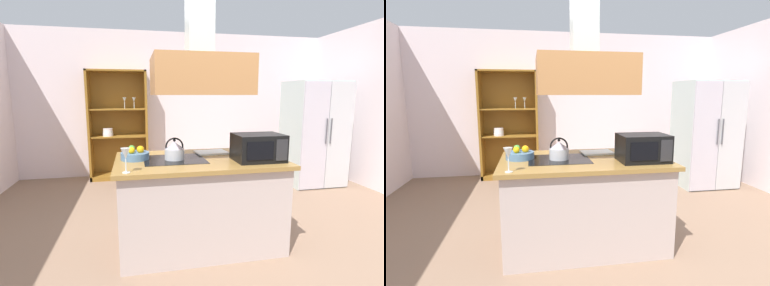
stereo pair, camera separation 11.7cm
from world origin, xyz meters
TOP-DOWN VIEW (x-y plane):
  - ground_plane at (0.00, 0.00)m, footprint 7.80×7.80m
  - wall_back at (0.00, 3.00)m, footprint 6.00×0.12m
  - kitchen_island at (-0.23, 0.12)m, footprint 1.65×0.99m
  - range_hood at (-0.23, 0.12)m, footprint 0.90×0.70m
  - refrigerator at (2.17, 1.74)m, footprint 0.90×0.77m
  - dish_cabinet at (-1.14, 2.78)m, footprint 1.04×0.40m
  - kettle at (-0.47, 0.12)m, footprint 0.19×0.19m
  - cutting_board at (-0.03, 0.35)m, footprint 0.36×0.27m
  - microwave at (0.31, -0.09)m, footprint 0.46×0.35m
  - wine_glass_on_counter at (-0.93, -0.29)m, footprint 0.08×0.08m
  - fruit_bowl at (-0.86, 0.21)m, footprint 0.28×0.28m

SIDE VIEW (x-z plane):
  - ground_plane at x=0.00m, z-range 0.00..0.00m
  - kitchen_island at x=-0.23m, z-range 0.00..0.90m
  - dish_cabinet at x=-1.14m, z-range -0.11..1.86m
  - refrigerator at x=2.17m, z-range 0.00..1.76m
  - cutting_board at x=-0.03m, z-range 0.90..0.92m
  - fruit_bowl at x=-0.86m, z-range 0.88..1.01m
  - kettle at x=-0.47m, z-range 0.88..1.10m
  - microwave at x=0.31m, z-range 0.90..1.16m
  - wine_glass_on_counter at x=-0.93m, z-range 0.95..1.16m
  - wall_back at x=0.00m, z-range 0.00..2.70m
  - range_hood at x=-0.23m, z-range 1.22..2.39m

